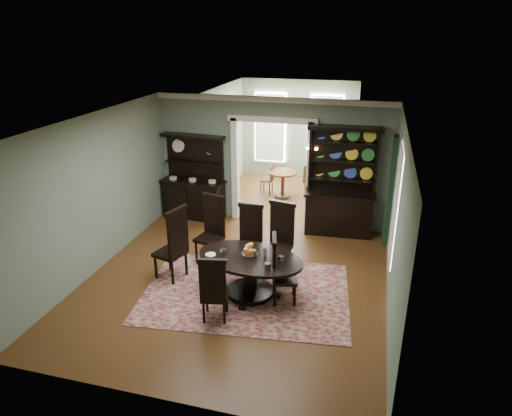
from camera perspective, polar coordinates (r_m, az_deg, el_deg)
The scene contains 19 objects.
room at distance 8.01m, azimuth -2.73°, elevation 0.64°, with size 5.51×6.01×3.01m.
parlor at distance 13.14m, azimuth 4.54°, elevation 8.85°, with size 3.51×3.50×3.01m.
doorway_trim at distance 10.71m, azimuth 2.03°, elevation 6.43°, with size 2.08×0.25×2.57m.
right_window at distance 8.51m, azimuth 16.73°, elevation 1.17°, with size 0.15×1.47×2.12m.
wall_sconce at distance 10.33m, azimuth 7.04°, elevation 7.25°, with size 0.27×0.21×0.21m.
rug at distance 8.35m, azimuth -1.23°, elevation -10.50°, with size 3.63×2.51×0.01m, color maroon.
dining_table at distance 8.05m, azimuth -0.74°, elevation -7.55°, with size 2.06×2.01×0.75m.
centerpiece at distance 7.94m, azimuth -0.82°, elevation -5.56°, with size 1.43×0.92×0.23m.
chair_far_left at distance 9.21m, azimuth -5.53°, elevation -2.28°, with size 0.61×0.59×1.37m.
chair_far_mid at distance 8.89m, azimuth -0.73°, elevation -3.35°, with size 0.50×0.48×1.30m.
chair_far_right at distance 8.79m, azimuth 3.02°, elevation -3.37°, with size 0.60×0.57×1.38m.
chair_end_left at distance 8.54m, azimuth -10.17°, elevation -4.26°, with size 0.63×0.65×1.45m.
chair_end_right at distance 7.82m, azimuth 2.87°, elevation -7.50°, with size 0.53×0.54×1.23m.
chair_near at distance 7.33m, azimuth -5.32°, elevation -9.96°, with size 0.52×0.50×1.19m.
sideboard at distance 11.32m, azimuth -7.73°, elevation 2.35°, with size 1.61×0.69×2.07m.
welsh_dresser at distance 10.45m, azimuth 10.46°, elevation 1.50°, with size 1.61×0.67×2.47m.
parlor_table at distance 12.61m, azimuth 3.36°, elevation 3.44°, with size 0.80×0.80×0.74m.
parlor_chair_left at distance 12.84m, azimuth 1.61°, elevation 3.72°, with size 0.37×0.36×0.87m.
parlor_chair_right at distance 12.63m, azimuth 6.80°, elevation 3.41°, with size 0.45×0.44×0.93m.
Camera 1 is at (2.28, -7.06, 4.49)m, focal length 32.00 mm.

